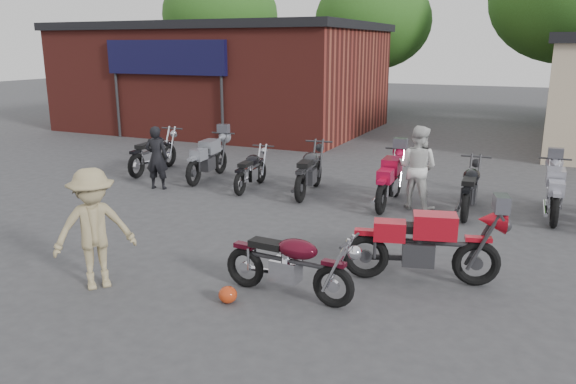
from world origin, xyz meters
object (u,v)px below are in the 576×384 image
at_px(sportbike, 424,241).
at_px(helmet, 228,295).
at_px(person_dark, 157,158).
at_px(person_light, 417,168).
at_px(row_bike_5, 470,186).
at_px(person_tan, 94,229).
at_px(vintage_motorcycle, 290,260).
at_px(row_bike_0, 154,150).
at_px(row_bike_1, 208,156).
at_px(row_bike_3, 309,168).
at_px(row_bike_4, 390,177).
at_px(row_bike_2, 251,168).
at_px(row_bike_6, 554,189).

relative_size(sportbike, helmet, 8.55).
bearing_deg(person_dark, person_light, 173.52).
bearing_deg(row_bike_5, person_light, 95.19).
relative_size(person_dark, person_tan, 0.87).
xyz_separation_m(vintage_motorcycle, helmet, (-0.70, -0.52, -0.44)).
bearing_deg(helmet, row_bike_0, 134.02).
relative_size(row_bike_1, row_bike_3, 0.99).
distance_m(person_dark, row_bike_1, 1.50).
distance_m(sportbike, person_dark, 7.65).
bearing_deg(person_dark, row_bike_4, 174.75).
relative_size(helmet, row_bike_1, 0.12).
height_order(person_dark, person_light, person_light).
height_order(vintage_motorcycle, row_bike_1, row_bike_1).
distance_m(helmet, row_bike_5, 6.32).
xyz_separation_m(helmet, person_light, (1.33, 5.69, 0.78)).
distance_m(sportbike, row_bike_0, 9.42).
height_order(row_bike_0, row_bike_2, row_bike_0).
height_order(person_tan, row_bike_5, person_tan).
distance_m(vintage_motorcycle, row_bike_3, 5.68).
bearing_deg(person_light, row_bike_6, -157.58).
bearing_deg(sportbike, person_light, 89.11).
relative_size(person_dark, row_bike_5, 0.77).
bearing_deg(row_bike_1, person_dark, 151.39).
bearing_deg(row_bike_6, helmet, 144.88).
relative_size(row_bike_0, row_bike_1, 1.01).
height_order(person_tan, row_bike_6, person_tan).
bearing_deg(person_tan, sportbike, -24.20).
bearing_deg(row_bike_1, row_bike_6, -94.96).
relative_size(person_light, row_bike_1, 0.85).
distance_m(vintage_motorcycle, person_light, 5.23).
bearing_deg(row_bike_6, row_bike_5, 101.60).
xyz_separation_m(person_dark, row_bike_2, (2.08, 0.95, -0.25)).
height_order(vintage_motorcycle, person_tan, person_tan).
xyz_separation_m(row_bike_0, row_bike_4, (6.78, -0.52, 0.00)).
relative_size(person_tan, row_bike_1, 0.84).
xyz_separation_m(person_light, person_tan, (-3.32, -6.02, -0.01)).
bearing_deg(row_bike_2, row_bike_6, -91.34).
bearing_deg(person_dark, row_bike_3, -178.00).
bearing_deg(row_bike_3, sportbike, -147.53).
xyz_separation_m(person_light, row_bike_6, (2.69, 0.52, -0.31)).
xyz_separation_m(vintage_motorcycle, row_bike_5, (1.72, 5.31, 0.03)).
xyz_separation_m(person_dark, person_tan, (2.79, -5.08, 0.11)).
bearing_deg(sportbike, row_bike_4, 96.80).
xyz_separation_m(row_bike_5, row_bike_6, (1.60, 0.39, 0.01)).
bearing_deg(sportbike, row_bike_5, 73.31).
relative_size(person_light, row_bike_4, 0.84).
bearing_deg(sportbike, helmet, -155.96).
height_order(person_dark, row_bike_6, person_dark).
bearing_deg(vintage_motorcycle, helmet, -140.20).
xyz_separation_m(helmet, row_bike_2, (-2.70, 5.71, 0.41)).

